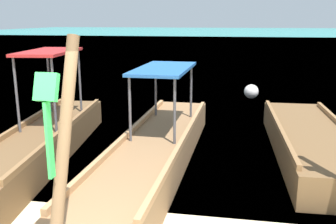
{
  "coord_description": "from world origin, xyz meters",
  "views": [
    {
      "loc": [
        1.22,
        -2.52,
        2.8
      ],
      "look_at": [
        0.0,
        4.47,
        1.04
      ],
      "focal_mm": 40.43,
      "sensor_mm": 36.0,
      "label": 1
    }
  ],
  "objects_px": {
    "longtail_boat_green_ribbon": "(155,151)",
    "longtail_boat_orange_ribbon": "(310,142)",
    "mooring_buoy_far": "(159,71)",
    "mooring_buoy_near": "(251,92)",
    "longtail_boat_red_ribbon": "(42,141)"
  },
  "relations": [
    {
      "from": "longtail_boat_red_ribbon",
      "to": "mooring_buoy_far",
      "type": "bearing_deg",
      "value": 89.53
    },
    {
      "from": "longtail_boat_orange_ribbon",
      "to": "longtail_boat_green_ribbon",
      "type": "bearing_deg",
      "value": -158.1
    },
    {
      "from": "longtail_boat_green_ribbon",
      "to": "longtail_boat_orange_ribbon",
      "type": "distance_m",
      "value": 3.29
    },
    {
      "from": "mooring_buoy_near",
      "to": "longtail_boat_red_ribbon",
      "type": "bearing_deg",
      "value": -122.91
    },
    {
      "from": "longtail_boat_green_ribbon",
      "to": "mooring_buoy_near",
      "type": "bearing_deg",
      "value": 73.53
    },
    {
      "from": "longtail_boat_red_ribbon",
      "to": "longtail_boat_orange_ribbon",
      "type": "xyz_separation_m",
      "value": [
        5.42,
        1.09,
        -0.07
      ]
    },
    {
      "from": "longtail_boat_orange_ribbon",
      "to": "mooring_buoy_near",
      "type": "relative_size",
      "value": 10.64
    },
    {
      "from": "longtail_boat_red_ribbon",
      "to": "longtail_boat_orange_ribbon",
      "type": "distance_m",
      "value": 5.53
    },
    {
      "from": "mooring_buoy_far",
      "to": "mooring_buoy_near",
      "type": "bearing_deg",
      "value": -48.95
    },
    {
      "from": "longtail_boat_green_ribbon",
      "to": "mooring_buoy_far",
      "type": "bearing_deg",
      "value": 100.74
    },
    {
      "from": "longtail_boat_red_ribbon",
      "to": "mooring_buoy_far",
      "type": "xyz_separation_m",
      "value": [
        0.1,
        11.85,
        -0.15
      ]
    },
    {
      "from": "longtail_boat_green_ribbon",
      "to": "longtail_boat_orange_ribbon",
      "type": "relative_size",
      "value": 1.33
    },
    {
      "from": "longtail_boat_red_ribbon",
      "to": "longtail_boat_green_ribbon",
      "type": "relative_size",
      "value": 0.86
    },
    {
      "from": "longtail_boat_green_ribbon",
      "to": "mooring_buoy_near",
      "type": "distance_m",
      "value": 7.3
    },
    {
      "from": "mooring_buoy_near",
      "to": "mooring_buoy_far",
      "type": "bearing_deg",
      "value": 131.05
    }
  ]
}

